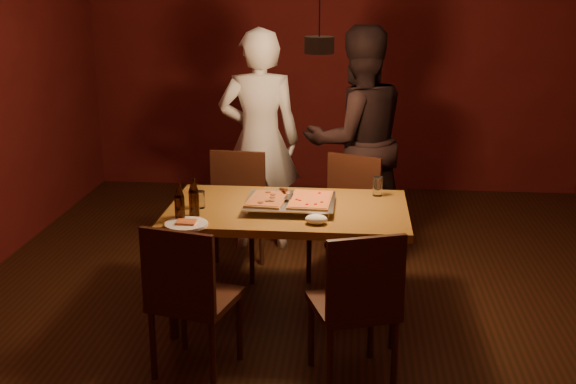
# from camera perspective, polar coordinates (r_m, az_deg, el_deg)

# --- Properties ---
(room_shell) EXTENTS (6.00, 6.00, 6.00)m
(room_shell) POSITION_cam_1_polar(r_m,az_deg,el_deg) (4.45, 2.43, 7.03)
(room_shell) COLOR #351B0E
(room_shell) RESTS_ON ground
(dining_table) EXTENTS (1.50, 0.90, 0.75)m
(dining_table) POSITION_cam_1_polar(r_m,az_deg,el_deg) (4.56, -0.00, -2.09)
(dining_table) COLOR olive
(dining_table) RESTS_ON floor
(chair_far_left) EXTENTS (0.45, 0.45, 0.49)m
(chair_far_left) POSITION_cam_1_polar(r_m,az_deg,el_deg) (5.39, -4.20, -0.73)
(chair_far_left) COLOR #38190F
(chair_far_left) RESTS_ON floor
(chair_far_right) EXTENTS (0.55, 0.55, 0.49)m
(chair_far_right) POSITION_cam_1_polar(r_m,az_deg,el_deg) (5.28, 4.74, -1.12)
(chair_far_right) COLOR #38190F
(chair_far_right) RESTS_ON floor
(chair_near_left) EXTENTS (0.51, 0.51, 0.49)m
(chair_near_left) POSITION_cam_1_polar(r_m,az_deg,el_deg) (3.95, -7.90, -7.48)
(chair_near_left) COLOR #38190F
(chair_near_left) RESTS_ON floor
(chair_near_right) EXTENTS (0.54, 0.54, 0.49)m
(chair_near_right) POSITION_cam_1_polar(r_m,az_deg,el_deg) (3.85, 5.57, -8.07)
(chair_near_right) COLOR #38190F
(chair_near_right) RESTS_ON floor
(pizza_tray) EXTENTS (0.59, 0.50, 0.05)m
(pizza_tray) POSITION_cam_1_polar(r_m,az_deg,el_deg) (4.52, 0.19, -0.97)
(pizza_tray) COLOR silver
(pizza_tray) RESTS_ON dining_table
(pizza_meat) EXTENTS (0.26, 0.37, 0.02)m
(pizza_meat) POSITION_cam_1_polar(r_m,az_deg,el_deg) (4.52, -1.64, -0.54)
(pizza_meat) COLOR maroon
(pizza_meat) RESTS_ON pizza_tray
(pizza_cheese) EXTENTS (0.27, 0.41, 0.02)m
(pizza_cheese) POSITION_cam_1_polar(r_m,az_deg,el_deg) (4.50, 1.80, -0.59)
(pizza_cheese) COLOR gold
(pizza_cheese) RESTS_ON pizza_tray
(spatula) EXTENTS (0.18, 0.26, 0.04)m
(spatula) POSITION_cam_1_polar(r_m,az_deg,el_deg) (4.54, 0.11, -0.39)
(spatula) COLOR silver
(spatula) RESTS_ON pizza_tray
(beer_bottle_a) EXTENTS (0.06, 0.06, 0.23)m
(beer_bottle_a) POSITION_cam_1_polar(r_m,az_deg,el_deg) (4.31, -8.57, -0.79)
(beer_bottle_a) COLOR black
(beer_bottle_a) RESTS_ON dining_table
(beer_bottle_b) EXTENTS (0.06, 0.06, 0.24)m
(beer_bottle_b) POSITION_cam_1_polar(r_m,az_deg,el_deg) (4.38, -7.45, -0.41)
(beer_bottle_b) COLOR black
(beer_bottle_b) RESTS_ON dining_table
(water_glass_left) EXTENTS (0.07, 0.07, 0.11)m
(water_glass_left) POSITION_cam_1_polar(r_m,az_deg,el_deg) (4.55, -7.00, -0.60)
(water_glass_left) COLOR silver
(water_glass_left) RESTS_ON dining_table
(water_glass_right) EXTENTS (0.06, 0.06, 0.13)m
(water_glass_right) POSITION_cam_1_polar(r_m,az_deg,el_deg) (4.80, 7.09, 0.45)
(water_glass_right) COLOR silver
(water_glass_right) RESTS_ON dining_table
(plate_slice) EXTENTS (0.25, 0.25, 0.03)m
(plate_slice) POSITION_cam_1_polar(r_m,az_deg,el_deg) (4.24, -8.05, -2.52)
(plate_slice) COLOR white
(plate_slice) RESTS_ON dining_table
(napkin) EXTENTS (0.13, 0.10, 0.06)m
(napkin) POSITION_cam_1_polar(r_m,az_deg,el_deg) (4.23, 2.25, -2.16)
(napkin) COLOR white
(napkin) RESTS_ON dining_table
(diner_white) EXTENTS (0.69, 0.49, 1.78)m
(diner_white) POSITION_cam_1_polar(r_m,az_deg,el_deg) (5.78, -2.26, 4.09)
(diner_white) COLOR silver
(diner_white) RESTS_ON floor
(diner_dark) EXTENTS (1.07, 0.97, 1.80)m
(diner_dark) POSITION_cam_1_polar(r_m,az_deg,el_deg) (5.73, 5.49, 4.04)
(diner_dark) COLOR black
(diner_dark) RESTS_ON floor
(pendant_lamp) EXTENTS (0.18, 0.18, 1.10)m
(pendant_lamp) POSITION_cam_1_polar(r_m,az_deg,el_deg) (4.40, 2.48, 11.66)
(pendant_lamp) COLOR black
(pendant_lamp) RESTS_ON ceiling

